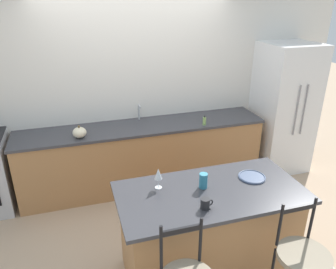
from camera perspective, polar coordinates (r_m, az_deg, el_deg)
ground_plane at (r=4.47m, az=-2.99°, el=-10.84°), size 18.00×18.00×0.00m
wall_back at (r=4.52m, az=-5.54°, el=8.42°), size 6.00×0.07×2.70m
back_counter at (r=4.55m, az=-4.27°, el=-3.56°), size 3.30×0.68×0.90m
sink_faucet at (r=4.50m, az=-5.07°, el=4.22°), size 0.02×0.13×0.22m
kitchen_island at (r=3.23m, az=7.08°, el=-16.43°), size 1.67×0.83×0.91m
refrigerator at (r=5.15m, az=19.38°, el=4.33°), size 0.74×0.76×1.89m
bar_stool_far at (r=2.92m, az=22.16°, el=-20.40°), size 0.41×0.41×1.09m
dinner_plate at (r=3.22m, az=14.40°, el=-7.14°), size 0.26×0.26×0.02m
wine_glass at (r=2.91m, az=-1.71°, el=-6.94°), size 0.07×0.07×0.20m
coffee_mug at (r=2.72m, az=6.55°, el=-11.85°), size 0.11×0.08×0.09m
tumbler_cup at (r=2.96m, az=6.17°, el=-8.00°), size 0.07×0.07×0.14m
pumpkin_decoration at (r=4.10m, az=-15.16°, el=0.35°), size 0.16×0.16×0.15m
soap_bottle at (r=4.36m, az=6.35°, el=2.36°), size 0.05×0.05×0.13m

